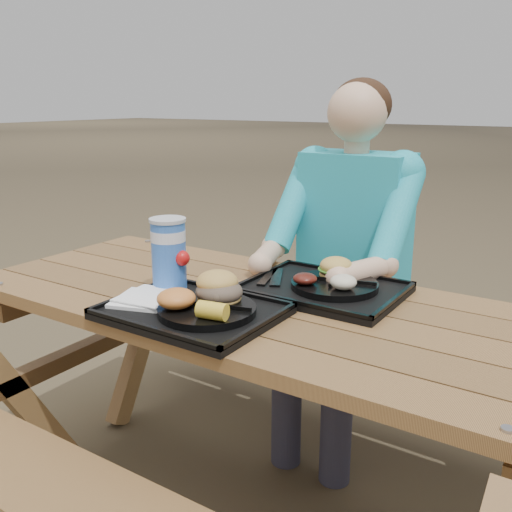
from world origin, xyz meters
The scene contains 17 objects.
picnic_table centered at (0.00, 0.00, 0.38)m, with size 1.80×1.49×0.75m, color #999999, non-canonical shape.
tray_near centered at (-0.07, -0.21, 0.76)m, with size 0.45×0.35×0.02m, color black.
tray_far centered at (0.15, 0.15, 0.76)m, with size 0.45×0.35×0.02m, color black.
plate_near centered at (-0.01, -0.22, 0.78)m, with size 0.26×0.26×0.02m, color black.
plate_far centered at (0.18, 0.16, 0.78)m, with size 0.26×0.26×0.02m, color black.
napkin_stack centered at (-0.22, -0.23, 0.78)m, with size 0.16×0.16×0.02m, color white.
soda_cup centered at (-0.23, -0.11, 0.87)m, with size 0.10×0.10×0.20m, color blue.
condiment_bbq centered at (-0.08, -0.08, 0.78)m, with size 0.05×0.05×0.03m, color black.
condiment_mustard centered at (-0.02, -0.09, 0.79)m, with size 0.05×0.05×0.03m, color gold.
sandwich centered at (-0.01, -0.16, 0.85)m, with size 0.12×0.12×0.12m, color gold, non-canonical shape.
mac_cheese centered at (-0.07, -0.27, 0.82)m, with size 0.10×0.10×0.05m, color orange.
corn_cob centered at (0.05, -0.28, 0.81)m, with size 0.08×0.08×0.04m, color yellow, non-canonical shape.
cutlery_far centered at (-0.02, 0.15, 0.77)m, with size 0.03×0.18×0.01m, color black.
burger centered at (0.15, 0.21, 0.84)m, with size 0.10×0.10×0.09m, color gold, non-canonical shape.
baked_beans centered at (0.11, 0.09, 0.81)m, with size 0.07×0.07×0.03m, color #501710.
potato_salad centered at (0.23, 0.11, 0.81)m, with size 0.08×0.08×0.04m, color beige.
diner centered at (0.04, 0.60, 0.64)m, with size 0.48×0.84×1.28m, color #19A4B2, non-canonical shape.
Camera 1 is at (0.86, -1.32, 1.31)m, focal length 40.00 mm.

